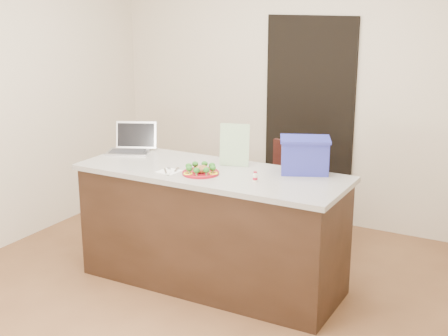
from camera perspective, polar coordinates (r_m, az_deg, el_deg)
The scene contains 16 objects.
ground at distance 4.80m, azimuth -2.62°, elevation -11.57°, with size 4.00×4.00×0.00m, color brown.
room_shell at distance 4.31m, azimuth -2.89°, elevation 7.95°, with size 4.00×4.00×4.00m.
doorway at distance 6.13m, azimuth 7.76°, elevation 4.29°, with size 0.90×0.02×2.00m, color black.
island at distance 4.81m, azimuth -1.13°, elevation -5.48°, with size 2.06×0.76×0.92m.
plate at distance 4.57m, azimuth -2.14°, elevation -0.42°, with size 0.27×0.27×0.02m.
meatballs at distance 4.56m, azimuth -2.10°, elevation -0.12°, with size 0.11×0.11×0.04m.
broccoli at distance 4.56m, azimuth -2.15°, elevation 0.09°, with size 0.23×0.23×0.04m.
pepper_rings at distance 4.57m, azimuth -2.15°, elevation -0.31°, with size 0.23×0.25×0.01m.
napkin at distance 4.64m, azimuth -5.03°, elevation -0.32°, with size 0.15×0.15×0.01m, color silver.
fork at distance 4.66m, azimuth -5.15°, elevation -0.18°, with size 0.10×0.16×0.00m.
knife at distance 4.61m, azimuth -4.85°, elevation -0.34°, with size 0.06×0.21×0.01m.
yogurt_bottle at distance 4.38m, azimuth 2.87°, elevation -0.87°, with size 0.04×0.04×0.07m.
laptop at distance 5.26m, azimuth -8.41°, elevation 2.21°, with size 0.41×0.40×0.24m.
leaflet at distance 4.75m, azimuth 0.96°, elevation 2.12°, with size 0.23×0.00×0.33m, color silver.
blue_box at distance 4.62m, azimuth 7.39°, elevation 1.19°, with size 0.44×0.38×0.26m.
chair at distance 5.39m, azimuth 6.07°, elevation -2.17°, with size 0.47×0.47×0.97m.
Camera 1 is at (2.24, -3.63, 2.20)m, focal length 50.00 mm.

